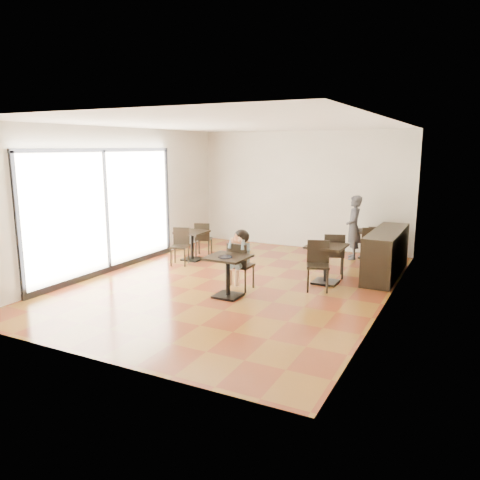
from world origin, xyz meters
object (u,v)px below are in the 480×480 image
Objects in this scene: child at (241,260)px; adult_patron at (354,227)px; child_chair at (241,266)px; chair_back_b at (370,246)px; child_table at (228,277)px; chair_left_b at (180,247)px; cafe_table_left at (192,246)px; cafe_table_back at (369,244)px; chair_mid_b at (318,266)px; cafe_table_mid at (326,264)px; chair_mid_a at (334,255)px; chair_left_a at (204,239)px; chair_back_a at (375,242)px.

adult_patron reaches higher than child.
child_chair reaches higher than chair_back_b.
child_table is 2.71m from chair_left_b.
cafe_table_left is 4.34m from chair_back_b.
adult_patron is 0.62m from cafe_table_back.
chair_mid_b is at bearing -25.46° from chair_left_b.
cafe_table_back is at bearing 83.33° from cafe_table_mid.
child is (0.00, 0.55, 0.20)m from child_table.
child_chair is 0.98× the size of chair_mid_a.
child_chair is 0.98× the size of chair_mid_b.
chair_left_a reaches higher than cafe_table_left.
cafe_table_back is 3.23m from chair_mid_b.
child_chair is at bearing -44.28° from chair_left_b.
chair_back_b is (4.00, 1.70, 0.05)m from cafe_table_left.
cafe_table_left is 3.55m from chair_mid_a.
chair_left_a reaches higher than child_table.
adult_patron is 1.65× the size of chair_mid_a.
chair_left_a is (-3.52, -1.40, -0.36)m from adult_patron.
chair_left_b is at bearing -90.00° from cafe_table_left.
chair_back_a is (4.00, 1.66, -0.02)m from chair_left_a.
cafe_table_back is 4.20m from chair_left_a.
cafe_table_mid is 0.83× the size of chair_mid_b.
cafe_table_mid is at bearing 146.02° from chair_left_a.
child_table is 1.80m from chair_mid_b.
cafe_table_left is at bearing -17.09° from chair_mid_a.
cafe_table_back is at bearing 86.62° from chair_back_b.
child_table is at bearing 48.72° from chair_back_a.
child is 1.42× the size of chair_back_b.
cafe_table_left is at bearing -79.74° from adult_patron.
chair_back_b is (1.82, 3.86, 0.03)m from child_table.
chair_mid_a is at bearing 1.62° from cafe_table_left.
cafe_table_mid is 0.56m from chair_mid_b.
chair_left_a and chair_left_b have the same top height.
cafe_table_left is 3.68m from chair_mid_b.
cafe_table_left is (-2.18, 1.61, -0.11)m from child_chair.
child_chair is 1.13× the size of chair_back_a.
chair_back_a reaches higher than cafe_table_mid.
child reaches higher than child_chair.
chair_mid_b is at bearing 40.43° from child_table.
cafe_table_back is (1.68, 3.83, -0.12)m from child_chair.
child is 2.43m from chair_left_b.
chair_mid_a is 1.10× the size of chair_left_a.
chair_left_a is 1.10m from chair_left_b.
adult_patron is 1.65× the size of chair_mid_b.
cafe_table_back is 0.72× the size of chair_mid_a.
chair_back_a is (1.82, 4.38, 0.03)m from child_table.
chair_back_a reaches higher than cafe_table_left.
chair_mid_b is 3.24m from chair_back_a.
cafe_table_back is at bearing -117.09° from chair_mid_a.
child reaches higher than chair_mid_a.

